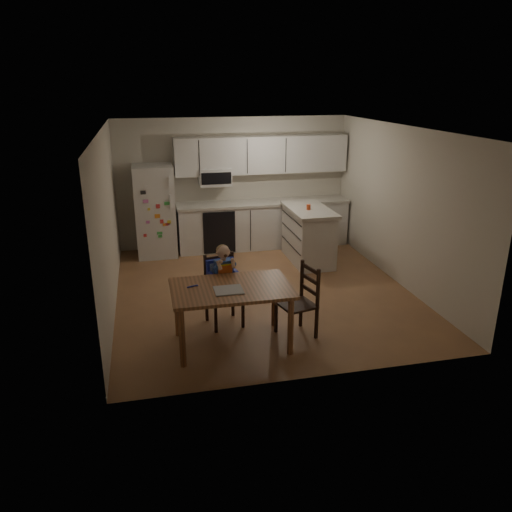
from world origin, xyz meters
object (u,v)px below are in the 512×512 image
object	(u,v)px
kitchen_island	(308,235)
chair_side	(303,296)
dining_table	(231,295)
red_cup	(309,207)
chair_booster	(223,276)
refrigerator	(155,211)

from	to	relation	value
kitchen_island	chair_side	xyz separation A→B (m)	(-0.96, -2.67, 0.04)
dining_table	red_cup	bearing A→B (deg)	54.98
red_cup	chair_booster	xyz separation A→B (m)	(-1.87, -2.03, -0.36)
kitchen_island	chair_booster	world-z (taller)	chair_booster
kitchen_island	refrigerator	bearing A→B (deg)	160.12
dining_table	chair_booster	distance (m)	0.62
chair_booster	refrigerator	bearing A→B (deg)	93.40
red_cup	chair_booster	bearing A→B (deg)	-132.53
red_cup	dining_table	size ratio (longest dim) A/B	0.06
refrigerator	red_cup	bearing A→B (deg)	-21.94
refrigerator	kitchen_island	distance (m)	2.87
kitchen_island	red_cup	bearing A→B (deg)	-116.50
dining_table	chair_side	bearing A→B (deg)	4.43
refrigerator	chair_booster	world-z (taller)	refrigerator
kitchen_island	dining_table	size ratio (longest dim) A/B	0.92
dining_table	chair_booster	xyz separation A→B (m)	(-0.01, 0.62, 0.01)
red_cup	chair_side	world-z (taller)	red_cup
chair_booster	chair_side	bearing A→B (deg)	-40.30
chair_booster	chair_side	size ratio (longest dim) A/B	1.19
red_cup	dining_table	world-z (taller)	red_cup
refrigerator	red_cup	distance (m)	2.85
red_cup	chair_side	bearing A→B (deg)	-109.55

